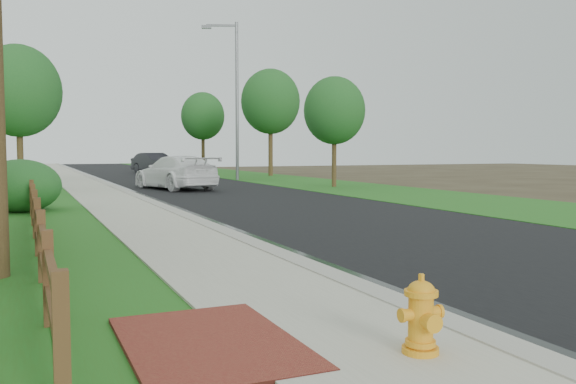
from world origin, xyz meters
name	(u,v)px	position (x,y,z in m)	size (l,w,h in m)	color
ground	(355,305)	(0.00, 0.00, 0.00)	(120.00, 120.00, 0.00)	#352C1D
road	(157,178)	(4.60, 35.00, 0.01)	(8.00, 90.00, 0.02)	black
curb	(93,179)	(0.40, 35.00, 0.06)	(0.40, 90.00, 0.12)	#9C9A8E
wet_gutter	(99,179)	(0.75, 35.00, 0.02)	(0.50, 90.00, 0.00)	black
sidewalk	(72,179)	(-0.90, 35.00, 0.05)	(2.20, 90.00, 0.10)	#AAA894
grass_strip	(40,180)	(-2.80, 35.00, 0.03)	(1.60, 90.00, 0.06)	#295D1A
verge_far	(252,176)	(11.50, 35.00, 0.02)	(6.00, 90.00, 0.04)	#295D1A
brick_patch	(209,346)	(-2.20, -1.00, 0.06)	(1.60, 2.40, 0.11)	maroon
ranch_fence	(36,218)	(-3.60, 6.40, 0.62)	(0.12, 16.92, 1.10)	#4B2819
fire_hydrant	(421,317)	(-0.52, -2.12, 0.44)	(0.48, 0.38, 0.74)	#F2AB1C
white_suv	(176,172)	(3.07, 22.96, 0.84)	(2.30, 5.66, 1.64)	white
dark_car_mid	(168,167)	(5.24, 34.55, 0.80)	(1.84, 4.56, 1.55)	black
dark_car_far	(155,163)	(6.12, 43.41, 0.86)	(1.78, 5.09, 1.68)	black
streetlight	(234,91)	(8.52, 30.15, 5.62)	(2.21, 0.96, 9.92)	slate
shrub_d	(20,186)	(-3.90, 14.00, 0.84)	(2.45, 2.45, 1.67)	#1C4F1F
tree_near_left	(18,91)	(-3.90, 23.35, 4.58)	(3.76, 3.76, 6.66)	#392917
tree_near_right	(334,111)	(11.01, 21.35, 3.97)	(3.18, 3.18, 5.73)	#392917
tree_mid_left	(19,95)	(-3.90, 34.66, 5.34)	(4.33, 4.33, 7.74)	#392917
tree_mid_right	(270,102)	(13.00, 35.10, 5.47)	(4.34, 4.34, 7.87)	#392917
tree_far_right	(203,116)	(10.75, 45.35, 4.87)	(3.78, 3.78, 6.97)	#392917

